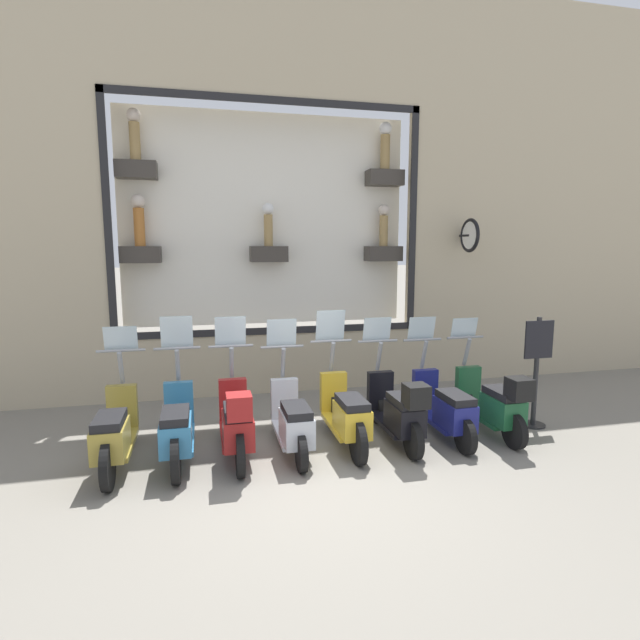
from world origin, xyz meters
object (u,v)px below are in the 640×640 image
(scooter_green_0, at_px, (494,403))
(scooter_silver_4, at_px, (293,421))
(scooter_navy_1, at_px, (445,408))
(scooter_black_2, at_px, (398,410))
(scooter_olive_7, at_px, (115,433))
(scooter_red_5, at_px, (237,422))
(scooter_yellow_3, at_px, (346,414))
(shop_sign_post, at_px, (537,368))
(scooter_teal_6, at_px, (177,428))

(scooter_green_0, bearing_deg, scooter_silver_4, 88.72)
(scooter_navy_1, relative_size, scooter_black_2, 1.00)
(scooter_olive_7, bearing_deg, scooter_red_5, -92.32)
(scooter_yellow_3, bearing_deg, scooter_red_5, 92.47)
(scooter_red_5, height_order, shop_sign_post, scooter_red_5)
(scooter_teal_6, bearing_deg, scooter_green_0, -90.99)
(scooter_teal_6, bearing_deg, scooter_yellow_3, -89.98)
(scooter_silver_4, distance_m, scooter_teal_6, 1.42)
(scooter_green_0, xyz_separation_m, shop_sign_post, (0.19, -0.79, 0.41))
(scooter_green_0, distance_m, scooter_silver_4, 2.84)
(scooter_navy_1, distance_m, scooter_black_2, 0.71)
(scooter_red_5, bearing_deg, scooter_teal_6, 85.14)
(scooter_navy_1, distance_m, scooter_teal_6, 3.55)
(scooter_red_5, distance_m, scooter_teal_6, 0.71)
(scooter_green_0, bearing_deg, scooter_yellow_3, 88.00)
(scooter_green_0, height_order, scooter_navy_1, scooter_navy_1)
(scooter_green_0, height_order, scooter_red_5, scooter_red_5)
(scooter_yellow_3, height_order, scooter_olive_7, scooter_yellow_3)
(scooter_navy_1, relative_size, scooter_yellow_3, 0.99)
(scooter_navy_1, distance_m, scooter_silver_4, 2.13)
(scooter_yellow_3, height_order, scooter_silver_4, scooter_yellow_3)
(scooter_red_5, height_order, scooter_teal_6, scooter_teal_6)
(scooter_yellow_3, bearing_deg, scooter_green_0, -92.00)
(scooter_green_0, distance_m, scooter_navy_1, 0.71)
(scooter_black_2, xyz_separation_m, scooter_yellow_3, (0.07, 0.71, -0.02))
(scooter_yellow_3, xyz_separation_m, scooter_red_5, (-0.06, 1.42, 0.03))
(scooter_navy_1, distance_m, scooter_red_5, 2.84)
(scooter_black_2, relative_size, scooter_yellow_3, 0.99)
(scooter_silver_4, relative_size, scooter_teal_6, 0.99)
(scooter_navy_1, xyz_separation_m, shop_sign_post, (0.12, -1.50, 0.45))
(shop_sign_post, bearing_deg, scooter_red_5, 92.27)
(scooter_olive_7, bearing_deg, scooter_teal_6, -89.78)
(scooter_yellow_3, bearing_deg, scooter_silver_4, 90.86)
(scooter_black_2, xyz_separation_m, scooter_red_5, (0.01, 2.13, 0.02))
(scooter_yellow_3, distance_m, scooter_olive_7, 2.84)
(scooter_silver_4, bearing_deg, scooter_green_0, -91.28)
(scooter_green_0, height_order, scooter_olive_7, scooter_olive_7)
(scooter_red_5, bearing_deg, shop_sign_post, -87.73)
(scooter_yellow_3, relative_size, scooter_red_5, 1.00)
(scooter_yellow_3, xyz_separation_m, shop_sign_post, (0.11, -2.92, 0.42))
(scooter_red_5, bearing_deg, scooter_green_0, -90.21)
(scooter_navy_1, relative_size, scooter_olive_7, 0.99)
(scooter_silver_4, height_order, scooter_olive_7, scooter_silver_4)
(scooter_green_0, relative_size, scooter_navy_1, 1.00)
(shop_sign_post, bearing_deg, scooter_navy_1, 94.64)
(scooter_black_2, bearing_deg, scooter_teal_6, 88.59)
(scooter_teal_6, distance_m, shop_sign_post, 5.07)
(scooter_black_2, distance_m, shop_sign_post, 2.26)
(scooter_silver_4, xyz_separation_m, scooter_teal_6, (0.01, 1.42, 0.03))
(scooter_navy_1, height_order, scooter_olive_7, scooter_olive_7)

